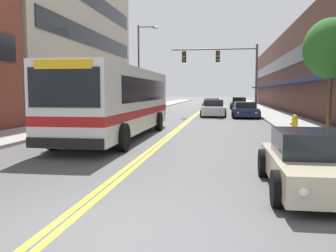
% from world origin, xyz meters
% --- Properties ---
extents(ground_plane, '(240.00, 240.00, 0.00)m').
position_xyz_m(ground_plane, '(0.00, 37.00, 0.00)').
color(ground_plane, '#4C4C4F').
extents(sidewalk_left, '(3.15, 106.00, 0.14)m').
position_xyz_m(sidewalk_left, '(-7.07, 37.00, 0.07)').
color(sidewalk_left, '#9E9B96').
rests_on(sidewalk_left, ground_plane).
extents(sidewalk_right, '(3.15, 106.00, 0.14)m').
position_xyz_m(sidewalk_right, '(7.07, 37.00, 0.07)').
color(sidewalk_right, '#9E9B96').
rests_on(sidewalk_right, ground_plane).
extents(centre_line, '(0.34, 106.00, 0.01)m').
position_xyz_m(centre_line, '(0.00, 37.00, 0.00)').
color(centre_line, yellow).
rests_on(centre_line, ground_plane).
extents(storefront_row_right, '(9.10, 68.00, 8.58)m').
position_xyz_m(storefront_row_right, '(12.88, 37.00, 4.28)').
color(storefront_row_right, brown).
rests_on(storefront_row_right, ground_plane).
extents(city_bus, '(2.90, 11.93, 3.11)m').
position_xyz_m(city_bus, '(-2.24, 11.44, 1.76)').
color(city_bus, silver).
rests_on(city_bus, ground_plane).
extents(car_charcoal_parked_left_near, '(2.00, 4.67, 1.21)m').
position_xyz_m(car_charcoal_parked_left_near, '(-4.32, 30.23, 0.57)').
color(car_charcoal_parked_left_near, '#232328').
rests_on(car_charcoal_parked_left_near, ground_plane).
extents(car_beige_parked_left_far, '(2.17, 4.28, 1.27)m').
position_xyz_m(car_beige_parked_left_far, '(-4.32, 21.58, 0.60)').
color(car_beige_parked_left_far, '#BCAD89').
rests_on(car_beige_parked_left_far, ground_plane).
extents(car_champagne_parked_right_foreground, '(2.05, 4.18, 1.27)m').
position_xyz_m(car_champagne_parked_right_foreground, '(4.44, 2.84, 0.59)').
color(car_champagne_parked_right_foreground, beige).
rests_on(car_champagne_parked_right_foreground, ground_plane).
extents(car_dark_grey_parked_right_mid, '(2.10, 4.42, 1.44)m').
position_xyz_m(car_dark_grey_parked_right_mid, '(4.38, 41.35, 0.67)').
color(car_dark_grey_parked_right_mid, '#38383D').
rests_on(car_dark_grey_parked_right_mid, ground_plane).
extents(car_navy_parked_right_far, '(2.18, 4.40, 1.28)m').
position_xyz_m(car_navy_parked_right_far, '(4.29, 25.71, 0.59)').
color(car_navy_parked_right_far, '#19234C').
rests_on(car_navy_parked_right_far, ground_plane).
extents(car_slate_blue_moving_lead, '(2.20, 4.26, 1.33)m').
position_xyz_m(car_slate_blue_moving_lead, '(1.16, 39.11, 0.64)').
color(car_slate_blue_moving_lead, '#475675').
rests_on(car_slate_blue_moving_lead, ground_plane).
extents(car_white_moving_second, '(2.15, 4.89, 1.42)m').
position_xyz_m(car_white_moving_second, '(1.69, 27.02, 0.65)').
color(car_white_moving_second, white).
rests_on(car_white_moving_second, ground_plane).
extents(traffic_signal_mast, '(7.22, 0.38, 6.01)m').
position_xyz_m(traffic_signal_mast, '(2.64, 26.73, 4.33)').
color(traffic_signal_mast, '#47474C').
rests_on(traffic_signal_mast, ground_plane).
extents(street_lamp_left_far, '(1.92, 0.28, 8.17)m').
position_xyz_m(street_lamp_left_far, '(-5.06, 28.83, 4.79)').
color(street_lamp_left_far, '#47474C').
rests_on(street_lamp_left_far, ground_plane).
extents(street_tree_right_mid, '(2.60, 2.60, 5.45)m').
position_xyz_m(street_tree_right_mid, '(7.55, 13.60, 4.13)').
color(street_tree_right_mid, brown).
rests_on(street_tree_right_mid, sidewalk_right).
extents(fire_hydrant, '(0.35, 0.27, 0.87)m').
position_xyz_m(fire_hydrant, '(5.95, 13.39, 0.57)').
color(fire_hydrant, yellow).
rests_on(fire_hydrant, sidewalk_right).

